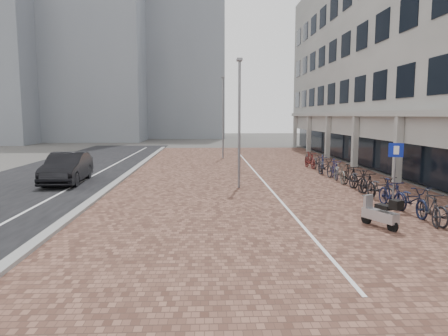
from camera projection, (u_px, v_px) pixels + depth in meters
ground at (234, 249)px, 10.49m from camera, size 140.00×140.00×0.00m
plaza_brick at (256, 178)px, 22.47m from camera, size 14.50×42.00×0.04m
street_asphalt at (49, 179)px, 22.00m from camera, size 8.00×50.00×0.03m
curb at (124, 177)px, 22.16m from camera, size 0.35×42.00×0.14m
lane_line at (88, 178)px, 22.08m from camera, size 0.12×44.00×0.00m
parking_line at (260, 177)px, 22.48m from camera, size 0.10×30.00×0.00m
office_building at (425, 33)px, 25.85m from camera, size 8.40×40.00×15.00m
bg_towers at (105, 37)px, 56.65m from camera, size 33.00×23.00×32.00m
car_dark at (67, 168)px, 20.64m from camera, size 1.88×4.70×1.52m
scooter_front at (380, 213)px, 12.33m from camera, size 0.97×1.45×0.96m
parking_sign at (395, 165)px, 14.71m from camera, size 0.48×0.21×2.38m
lamp_near at (239, 125)px, 18.89m from camera, size 0.12×0.12×5.82m
lamp_far at (223, 118)px, 32.08m from camera, size 0.12×0.12×6.28m
bike_row at (350, 176)px, 19.66m from camera, size 1.29×18.11×1.05m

